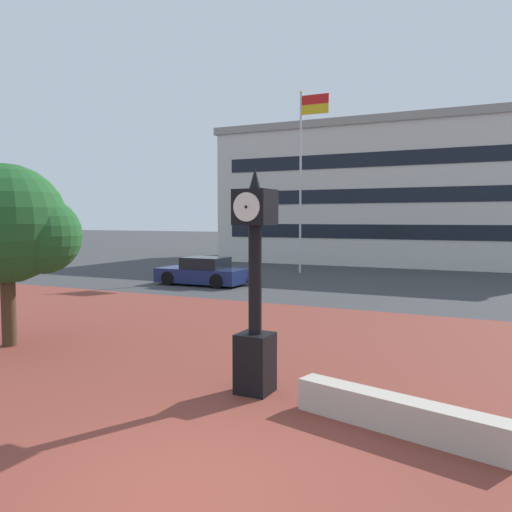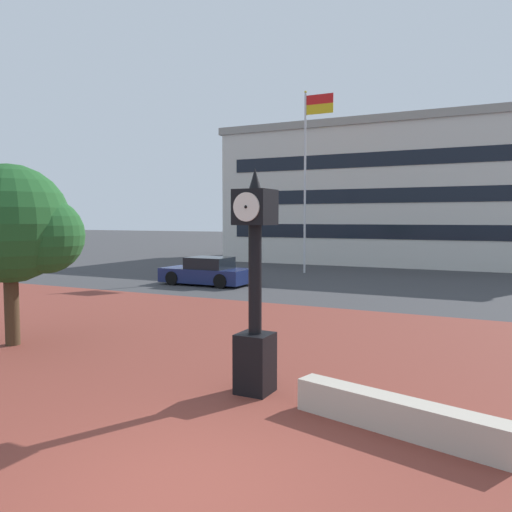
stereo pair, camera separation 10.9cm
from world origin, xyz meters
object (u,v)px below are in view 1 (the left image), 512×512
plaza_tree (14,227)px  civic_building (399,195)px  car_street_mid (203,272)px  flagpole_primary (303,166)px  street_clock (255,295)px

plaza_tree → civic_building: civic_building is taller
car_street_mid → flagpole_primary: (2.35, 6.89, 5.36)m
flagpole_primary → civic_building: 11.31m
street_clock → civic_building: size_ratio=0.16×
street_clock → flagpole_primary: size_ratio=0.39×
plaza_tree → flagpole_primary: flagpole_primary is taller
car_street_mid → flagpole_primary: 9.04m
street_clock → civic_building: bearing=96.4°
street_clock → flagpole_primary: 20.57m
plaza_tree → civic_building: (3.76, 29.32, 1.86)m
car_street_mid → civic_building: 18.98m
car_street_mid → civic_building: size_ratio=0.17×
street_clock → flagpole_primary: flagpole_primary is taller
civic_building → flagpole_primary: bearing=-107.2°
plaza_tree → car_street_mid: plaza_tree is taller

